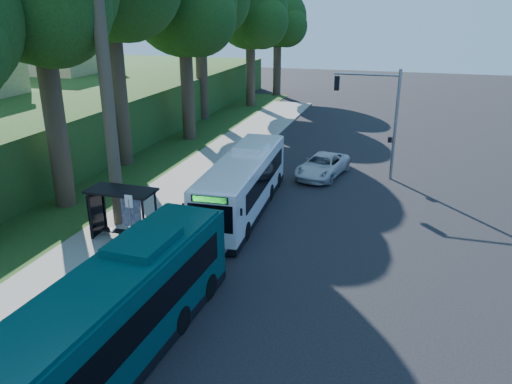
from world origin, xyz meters
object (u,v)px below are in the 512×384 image
(white_bus, at_px, (244,182))
(pickup, at_px, (322,166))
(teal_bus, at_px, (116,315))
(bus_shelter, at_px, (119,203))

(white_bus, height_order, pickup, white_bus)
(teal_bus, xyz_separation_m, pickup, (3.04, 20.12, -0.98))
(white_bus, bearing_deg, pickup, 63.11)
(bus_shelter, bearing_deg, pickup, 57.66)
(pickup, bearing_deg, white_bus, -102.57)
(bus_shelter, xyz_separation_m, pickup, (7.70, 12.16, -1.09))
(white_bus, bearing_deg, teal_bus, -92.34)
(bus_shelter, relative_size, teal_bus, 0.27)
(white_bus, bearing_deg, bus_shelter, -134.72)
(teal_bus, relative_size, pickup, 2.28)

